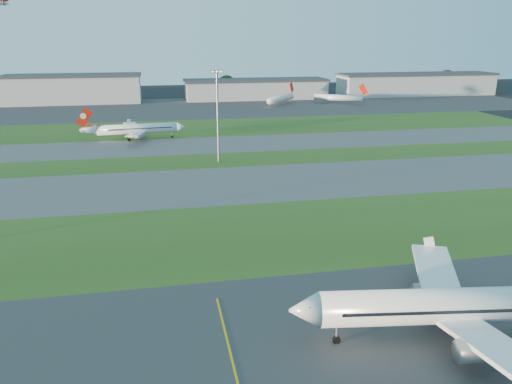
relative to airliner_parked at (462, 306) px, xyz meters
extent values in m
cube|color=#2F501A|center=(-31.99, 37.11, -4.46)|extent=(300.00, 34.00, 0.01)
cube|color=#515154|center=(-31.99, 70.11, -4.46)|extent=(300.00, 32.00, 0.01)
cube|color=#2F501A|center=(-31.99, 95.11, -4.46)|extent=(300.00, 18.00, 0.01)
cube|color=#515154|center=(-31.99, 117.11, -4.46)|extent=(300.00, 26.00, 0.01)
cube|color=#2F501A|center=(-31.99, 150.11, -4.46)|extent=(300.00, 40.00, 0.01)
cube|color=#333335|center=(-31.99, 210.11, -4.46)|extent=(400.00, 80.00, 0.01)
cylinder|color=white|center=(-0.39, 0.05, 0.13)|extent=(33.04, 8.68, 4.15)
cube|color=white|center=(-0.53, -8.75, -0.42)|extent=(6.60, 16.81, 1.69)
cube|color=white|center=(1.91, 8.56, -0.42)|extent=(10.70, 17.04, 1.69)
cylinder|color=gray|center=(-1.81, -6.14, -1.62)|extent=(4.89, 3.13, 2.51)
cylinder|color=gray|center=(-0.05, 6.41, -1.62)|extent=(4.89, 3.13, 2.51)
cylinder|color=white|center=(-40.65, 131.07, -0.66)|extent=(27.35, 5.32, 3.44)
cube|color=red|center=(-57.82, 129.87, 3.96)|extent=(5.89, 0.73, 6.86)
cube|color=white|center=(-42.06, 138.24, -1.11)|extent=(8.07, 14.18, 1.40)
cube|color=white|center=(-41.05, 123.78, -1.11)|extent=(6.38, 14.09, 1.40)
cylinder|color=gray|center=(-40.56, 136.34, -2.11)|extent=(3.94, 2.34, 2.08)
cylinder|color=gray|center=(-39.83, 125.86, -2.11)|extent=(3.94, 2.34, 2.08)
cylinder|color=white|center=(30.70, 211.48, -1.26)|extent=(19.33, 21.84, 3.20)
cube|color=red|center=(39.15, 221.36, 3.54)|extent=(3.59, 4.13, 6.16)
cylinder|color=white|center=(61.81, 209.71, -1.26)|extent=(24.02, 15.96, 3.20)
cube|color=red|center=(73.01, 203.11, 3.54)|extent=(4.61, 2.89, 6.16)
cylinder|color=gray|center=(-16.99, 93.11, 8.04)|extent=(0.60, 0.60, 25.00)
cube|color=gray|center=(-16.99, 93.11, 20.94)|extent=(3.20, 0.50, 0.80)
cube|color=#FFF2CC|center=(-16.99, 93.11, 20.94)|extent=(2.80, 0.70, 0.35)
cube|color=#A6A9AE|center=(-76.99, 240.11, 2.54)|extent=(70.00, 22.00, 14.00)
cube|color=#383A3F|center=(-76.99, 240.11, 10.14)|extent=(71.40, 23.00, 1.20)
cube|color=#A6A9AE|center=(23.01, 240.11, 0.54)|extent=(80.00, 22.00, 10.00)
cube|color=#383A3F|center=(23.01, 240.11, 6.14)|extent=(81.60, 23.00, 1.20)
cube|color=#A6A9AE|center=(123.01, 240.11, 1.54)|extent=(95.00, 22.00, 12.00)
cube|color=#383A3F|center=(123.01, 240.11, 8.14)|extent=(96.90, 23.00, 1.20)
cylinder|color=black|center=(-51.99, 251.11, -2.66)|extent=(1.00, 1.00, 3.60)
sphere|color=black|center=(-51.99, 251.11, 1.39)|extent=(9.90, 9.90, 9.90)
cylinder|color=black|center=(8.01, 254.11, -2.36)|extent=(1.00, 1.00, 4.20)
sphere|color=black|center=(8.01, 254.11, 2.36)|extent=(11.55, 11.55, 11.55)
cylinder|color=black|center=(83.01, 252.11, -2.56)|extent=(1.00, 1.00, 3.80)
sphere|color=black|center=(83.01, 252.11, 1.71)|extent=(10.45, 10.45, 10.45)
cylinder|color=black|center=(153.01, 256.11, -2.16)|extent=(1.00, 1.00, 4.60)
sphere|color=black|center=(153.01, 256.11, 3.01)|extent=(12.65, 12.65, 12.65)
camera|label=1|loc=(-33.60, -45.90, 30.16)|focal=35.00mm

